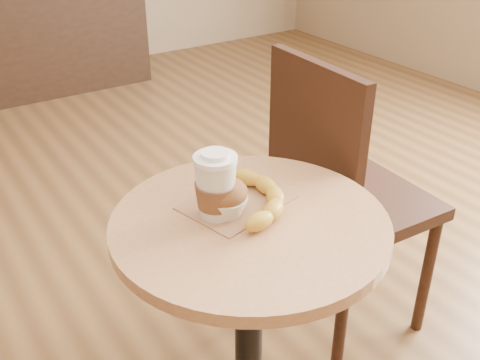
% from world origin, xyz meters
% --- Properties ---
extents(cafe_table, '(0.63, 0.63, 0.75)m').
position_xyz_m(cafe_table, '(-0.02, -0.11, 0.50)').
color(cafe_table, black).
rests_on(cafe_table, ground).
extents(chair_right, '(0.45, 0.45, 0.98)m').
position_xyz_m(chair_right, '(0.49, 0.12, 0.54)').
color(chair_right, '#311B11').
rests_on(chair_right, ground).
extents(kraft_bag, '(0.28, 0.23, 0.00)m').
position_xyz_m(kraft_bag, '(-0.01, -0.04, 0.75)').
color(kraft_bag, '#9D6F4C').
rests_on(kraft_bag, cafe_table).
extents(coffee_cup, '(0.10, 0.10, 0.16)m').
position_xyz_m(coffee_cup, '(-0.08, -0.06, 0.82)').
color(coffee_cup, silver).
rests_on(coffee_cup, cafe_table).
extents(muffin, '(0.10, 0.10, 0.09)m').
position_xyz_m(muffin, '(-0.06, -0.07, 0.80)').
color(muffin, white).
rests_on(muffin, kraft_bag).
extents(banana, '(0.26, 0.33, 0.04)m').
position_xyz_m(banana, '(0.02, -0.05, 0.77)').
color(banana, gold).
rests_on(banana, kraft_bag).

